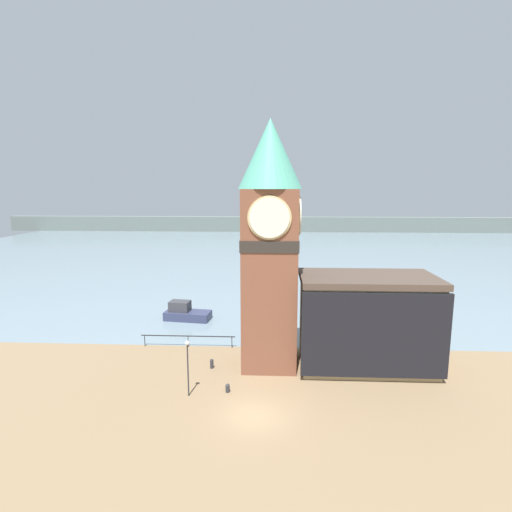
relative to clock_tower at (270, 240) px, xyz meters
name	(u,v)px	position (x,y,z in m)	size (l,w,h in m)	color
ground_plane	(254,416)	(-0.85, -7.77, -10.48)	(160.00, 160.00, 0.00)	#846B4C
water	(270,249)	(-0.85, 63.54, -10.49)	(160.00, 120.00, 0.00)	gray
far_shoreline	(271,224)	(-0.85, 103.54, -7.98)	(180.00, 3.00, 5.00)	slate
pier_railing	(188,337)	(-7.56, 3.29, -9.55)	(8.75, 0.08, 1.09)	#232328
clock_tower	(270,240)	(0.00, 0.00, 0.00)	(5.00, 5.00, 19.79)	brown
pier_building	(367,322)	(7.90, 0.01, -6.65)	(10.95, 6.10, 7.63)	tan
boat_near	(186,313)	(-9.51, 11.05, -9.73)	(5.27, 2.82, 2.08)	#333856
mooring_bollard_near	(228,388)	(-2.92, -4.83, -10.14)	(0.32, 0.32, 0.64)	#2D2D33
mooring_bollard_far	(212,363)	(-4.68, -1.02, -10.05)	(0.30, 0.30, 0.80)	#2D2D33
lamp_post	(188,358)	(-5.63, -5.46, -7.64)	(0.32, 0.32, 4.10)	#2D2D33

